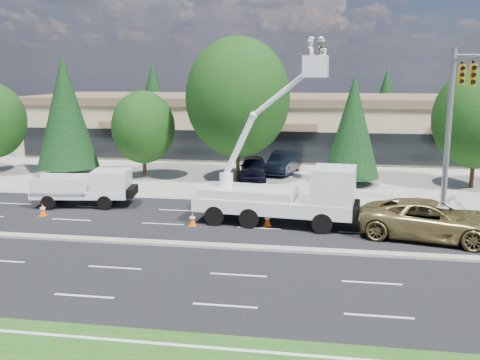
% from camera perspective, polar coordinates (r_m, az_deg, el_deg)
% --- Properties ---
extents(ground, '(140.00, 140.00, 0.00)m').
position_cam_1_polar(ground, '(23.83, 1.08, -7.34)').
color(ground, black).
rests_on(ground, ground).
extents(concrete_apron, '(140.00, 22.00, 0.01)m').
position_cam_1_polar(concrete_apron, '(43.15, 4.78, 1.11)').
color(concrete_apron, gray).
rests_on(concrete_apron, ground).
extents(road_median, '(120.00, 0.55, 0.12)m').
position_cam_1_polar(road_median, '(23.81, 1.08, -7.20)').
color(road_median, gray).
rests_on(road_median, ground).
extents(strip_mall, '(50.40, 15.40, 5.50)m').
position_cam_1_polar(strip_mall, '(52.65, 5.66, 6.04)').
color(strip_mall, tan).
rests_on(strip_mall, ground).
extents(tree_front_b, '(4.55, 4.55, 8.97)m').
position_cam_1_polar(tree_front_b, '(42.06, -18.13, 6.94)').
color(tree_front_b, '#332114').
rests_on(tree_front_b, ground).
extents(tree_front_c, '(4.62, 4.62, 6.41)m').
position_cam_1_polar(tree_front_c, '(39.78, -10.28, 5.56)').
color(tree_front_c, '#332114').
rests_on(tree_front_c, ground).
extents(tree_front_d, '(7.34, 7.34, 10.18)m').
position_cam_1_polar(tree_front_d, '(37.90, -0.24, 8.81)').
color(tree_front_d, '#332114').
rests_on(tree_front_d, ground).
extents(tree_front_e, '(3.83, 3.83, 7.55)m').
position_cam_1_polar(tree_front_e, '(37.58, 11.95, 5.62)').
color(tree_front_e, '#332114').
rests_on(tree_front_e, ground).
extents(tree_front_f, '(5.75, 5.75, 7.98)m').
position_cam_1_polar(tree_front_f, '(38.76, 23.94, 5.98)').
color(tree_front_f, '#332114').
rests_on(tree_front_f, ground).
extents(tree_back_a, '(4.63, 4.63, 9.13)m').
position_cam_1_polar(tree_back_a, '(67.79, -9.21, 8.87)').
color(tree_back_a, '#332114').
rests_on(tree_back_a, ground).
extents(tree_back_b, '(4.89, 4.89, 9.64)m').
position_cam_1_polar(tree_back_b, '(64.80, 2.78, 9.14)').
color(tree_back_b, '#332114').
rests_on(tree_back_b, ground).
extents(tree_back_c, '(4.19, 4.19, 8.26)m').
position_cam_1_polar(tree_back_c, '(64.81, 15.30, 8.10)').
color(tree_back_c, '#332114').
rests_on(tree_back_c, ground).
extents(signal_mast, '(2.76, 10.16, 9.00)m').
position_cam_1_polar(signal_mast, '(30.25, 22.46, 7.51)').
color(signal_mast, gray).
rests_on(signal_mast, ground).
extents(utility_pickup, '(5.75, 2.81, 2.11)m').
position_cam_1_polar(utility_pickup, '(32.35, -15.82, -1.16)').
color(utility_pickup, white).
rests_on(utility_pickup, ground).
extents(bucket_truck, '(8.30, 3.33, 9.33)m').
position_cam_1_polar(bucket_truck, '(27.15, 5.04, -0.79)').
color(bucket_truck, white).
rests_on(bucket_truck, ground).
extents(traffic_cone_a, '(0.40, 0.40, 0.70)m').
position_cam_1_polar(traffic_cone_a, '(30.97, -20.30, -3.00)').
color(traffic_cone_a, '#FF5C08').
rests_on(traffic_cone_a, ground).
extents(traffic_cone_b, '(0.40, 0.40, 0.70)m').
position_cam_1_polar(traffic_cone_b, '(27.31, -5.10, -4.19)').
color(traffic_cone_b, '#FF5C08').
rests_on(traffic_cone_b, ground).
extents(traffic_cone_c, '(0.40, 0.40, 0.70)m').
position_cam_1_polar(traffic_cone_c, '(27.17, 2.94, -4.24)').
color(traffic_cone_c, '#FF5C08').
rests_on(traffic_cone_c, ground).
extents(traffic_cone_d, '(0.40, 0.40, 0.70)m').
position_cam_1_polar(traffic_cone_d, '(27.11, 20.31, -4.99)').
color(traffic_cone_d, '#FF5C08').
rests_on(traffic_cone_d, ground).
extents(minivan, '(6.96, 4.35, 1.79)m').
position_cam_1_polar(minivan, '(26.52, 19.66, -4.05)').
color(minivan, olive).
rests_on(minivan, ground).
extents(parked_car_west, '(2.43, 4.99, 1.64)m').
position_cam_1_polar(parked_car_west, '(39.29, 1.44, 1.35)').
color(parked_car_west, black).
rests_on(parked_car_west, ground).
extents(parked_car_east, '(2.69, 5.28, 1.66)m').
position_cam_1_polar(parked_car_east, '(41.38, 4.62, 1.84)').
color(parked_car_east, black).
rests_on(parked_car_east, ground).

